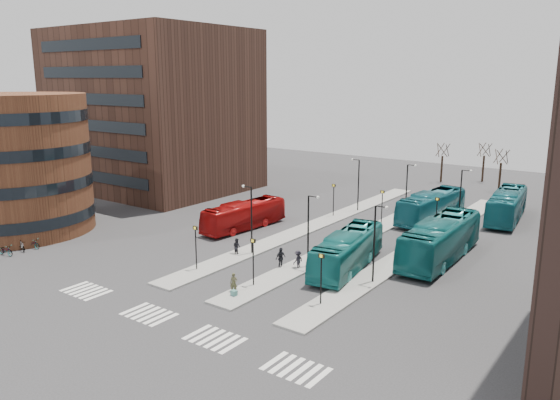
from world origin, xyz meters
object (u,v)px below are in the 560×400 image
Objects in this scene: suitcase at (234,294)px; teal_bus_a at (348,250)px; bicycle_far at (32,244)px; commuter_b at (281,258)px; red_bus at (244,215)px; teal_bus_c at (441,240)px; teal_bus_b at (431,206)px; commuter_a at (237,247)px; traveller at (234,283)px; bicycle_near at (6,250)px; bicycle_mid at (22,246)px; commuter_c at (298,260)px; teal_bus_d at (507,205)px.

teal_bus_a is at bearing 78.15° from suitcase.
commuter_b is at bearing -77.51° from bicycle_far.
red_bus is 20.35m from teal_bus_c.
teal_bus_c is at bearing 11.34° from red_bus.
teal_bus_a reaches higher than suitcase.
teal_bus_b is 23.84m from commuter_a.
teal_bus_c is (5.56, -12.42, 0.19)m from teal_bus_b.
traveller is at bearing -166.89° from commuter_b.
bicycle_near is (-21.88, -11.71, -0.41)m from commuter_b.
red_bus is 0.88× the size of teal_bus_b.
teal_bus_b is at bearing -24.58° from bicycle_mid.
red_bus is at bearing 98.23° from traveller.
teal_bus_b is (-0.14, 19.13, 0.07)m from teal_bus_a.
commuter_c reaches higher than traveller.
bicycle_far is (-22.22, -2.84, -0.30)m from traveller.
teal_bus_d is 31.57m from commuter_a.
bicycle_mid is at bearing -137.46° from teal_bus_d.
commuter_a is (-6.13, 7.51, 0.51)m from suitcase.
commuter_c is (-3.28, -2.47, -0.79)m from teal_bus_a.
traveller is 0.95× the size of bicycle_mid.
red_bus is 0.92× the size of teal_bus_a.
bicycle_far is (-22.76, -2.23, 0.20)m from suitcase.
teal_bus_c is 8.55× the size of traveller.
teal_bus_a reaches higher than bicycle_mid.
suitcase is 0.04× the size of teal_bus_c.
teal_bus_d is 6.73× the size of commuter_b.
teal_bus_d is at bearing -110.04° from commuter_a.
traveller is (-4.03, -28.69, -0.88)m from teal_bus_b.
teal_bus_a is at bearing -84.77° from teal_bus_b.
commuter_a is at bearing 137.05° from suitcase.
teal_bus_d is (6.52, 24.37, 0.11)m from teal_bus_a.
teal_bus_b is 7.67× the size of traveller.
traveller is at bearing -65.83° from bicycle_mid.
commuter_c is at bearing -50.34° from bicycle_mid.
bicycle_mid is (-21.88, -10.20, -0.41)m from commuter_b.
commuter_a reaches higher than bicycle_near.
bicycle_mid is 1.02m from bicycle_far.
teal_bus_a is 0.94× the size of teal_bus_d.
teal_bus_b is at bearing 178.66° from commuter_c.
teal_bus_b is at bearing -45.14° from bicycle_near.
commuter_c is (1.23, 0.75, -0.11)m from commuter_b.
traveller is at bearing -121.88° from teal_bus_c.
teal_bus_a is 30.34m from bicycle_near.
teal_bus_a is 0.96× the size of teal_bus_b.
bicycle_far is (0.00, 2.53, -0.02)m from bicycle_near.
suitcase is at bearing -47.70° from red_bus.
bicycle_far is at bearing -164.28° from teal_bus_a.
teal_bus_a is 6.33× the size of bicycle_far.
teal_bus_d is 35.59m from traveller.
suitcase is 7.04m from commuter_b.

